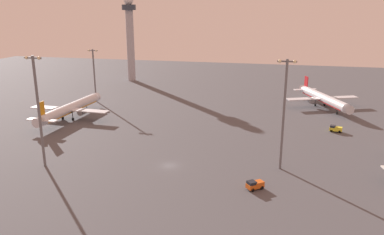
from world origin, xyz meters
TOP-DOWN VIEW (x-y plane):
  - ground_plane at (0.00, 0.00)m, footprint 416.00×416.00m
  - control_tower at (-58.68, 118.13)m, footprint 8.00×8.00m
  - airplane_mid_apron at (-50.81, 35.37)m, footprint 32.45×41.72m
  - airplane_far_stand at (46.62, 77.09)m, footprint 31.26×39.60m
  - baggage_tractor at (23.81, -8.94)m, footprint 4.45×4.14m
  - maintenance_van at (47.95, 41.80)m, footprint 4.45×2.75m
  - apron_light_west at (-33.10, -8.03)m, footprint 4.80×0.90m
  - apron_light_east at (-54.69, 64.23)m, footprint 4.80×0.90m
  - apron_light_central at (29.52, 4.93)m, footprint 4.80×0.90m

SIDE VIEW (x-z plane):
  - ground_plane at x=0.00m, z-range 0.00..0.00m
  - baggage_tractor at x=23.81m, z-range 0.05..2.30m
  - maintenance_van at x=47.95m, z-range 0.05..2.30m
  - airplane_far_stand at x=46.62m, z-range -1.30..9.37m
  - airplane_mid_apron at x=-50.81m, z-range -1.31..9.40m
  - apron_light_east at x=-54.69m, z-range 1.81..25.83m
  - apron_light_central at x=29.52m, z-range 1.89..31.29m
  - apron_light_west at x=-33.10m, z-range 1.89..31.95m
  - control_tower at x=-58.68m, z-range 3.40..52.44m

